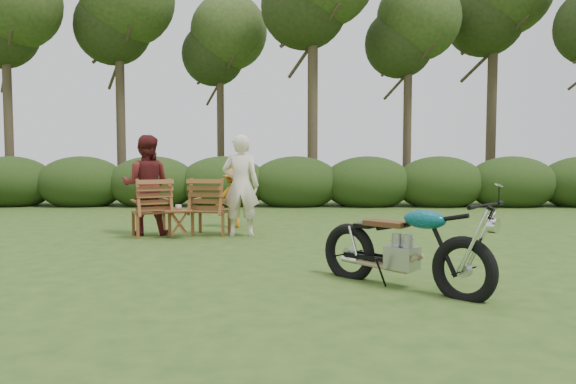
{
  "coord_description": "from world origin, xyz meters",
  "views": [
    {
      "loc": [
        -0.03,
        -6.59,
        1.48
      ],
      "look_at": [
        -0.13,
        1.68,
        0.9
      ],
      "focal_mm": 35.0,
      "sensor_mm": 36.0,
      "label": 1
    }
  ],
  "objects_px": {
    "motorcycle": "(402,287)",
    "lawn_chair_left": "(152,236)",
    "adult_a": "(241,236)",
    "cup": "(178,207)",
    "lawn_chair_right": "(211,235)",
    "side_table": "(179,224)",
    "child": "(234,227)",
    "adult_b": "(147,234)"
  },
  "relations": [
    {
      "from": "motorcycle",
      "to": "lawn_chair_left",
      "type": "height_order",
      "value": "motorcycle"
    },
    {
      "from": "adult_a",
      "to": "cup",
      "type": "bearing_deg",
      "value": 10.15
    },
    {
      "from": "lawn_chair_right",
      "to": "side_table",
      "type": "xyz_separation_m",
      "value": [
        -0.51,
        -0.39,
        0.25
      ]
    },
    {
      "from": "child",
      "to": "adult_b",
      "type": "bearing_deg",
      "value": 21.21
    },
    {
      "from": "lawn_chair_left",
      "to": "adult_a",
      "type": "xyz_separation_m",
      "value": [
        1.6,
        0.02,
        0.0
      ]
    },
    {
      "from": "lawn_chair_left",
      "to": "side_table",
      "type": "relative_size",
      "value": 2.06
    },
    {
      "from": "lawn_chair_right",
      "to": "adult_b",
      "type": "xyz_separation_m",
      "value": [
        -1.17,
        0.0,
        0.0
      ]
    },
    {
      "from": "side_table",
      "to": "child",
      "type": "distance_m",
      "value": 1.62
    },
    {
      "from": "lawn_chair_left",
      "to": "lawn_chair_right",
      "type": "bearing_deg",
      "value": 164.67
    },
    {
      "from": "lawn_chair_left",
      "to": "child",
      "type": "relative_size",
      "value": 0.87
    },
    {
      "from": "adult_b",
      "to": "adult_a",
      "type": "bearing_deg",
      "value": 170.58
    },
    {
      "from": "lawn_chair_right",
      "to": "cup",
      "type": "distance_m",
      "value": 0.83
    },
    {
      "from": "lawn_chair_right",
      "to": "child",
      "type": "bearing_deg",
      "value": -100.21
    },
    {
      "from": "child",
      "to": "lawn_chair_right",
      "type": "bearing_deg",
      "value": 60.19
    },
    {
      "from": "side_table",
      "to": "adult_a",
      "type": "relative_size",
      "value": 0.27
    },
    {
      "from": "motorcycle",
      "to": "side_table",
      "type": "distance_m",
      "value": 4.8
    },
    {
      "from": "adult_b",
      "to": "child",
      "type": "bearing_deg",
      "value": -150.24
    },
    {
      "from": "lawn_chair_left",
      "to": "cup",
      "type": "xyz_separation_m",
      "value": [
        0.53,
        -0.18,
        0.54
      ]
    },
    {
      "from": "lawn_chair_right",
      "to": "child",
      "type": "xyz_separation_m",
      "value": [
        0.31,
        0.99,
        0.0
      ]
    },
    {
      "from": "motorcycle",
      "to": "adult_b",
      "type": "distance_m",
      "value": 5.53
    },
    {
      "from": "side_table",
      "to": "adult_b",
      "type": "xyz_separation_m",
      "value": [
        -0.67,
        0.39,
        -0.25
      ]
    },
    {
      "from": "side_table",
      "to": "adult_b",
      "type": "distance_m",
      "value": 0.81
    },
    {
      "from": "lawn_chair_right",
      "to": "adult_a",
      "type": "xyz_separation_m",
      "value": [
        0.55,
        -0.16,
        0.0
      ]
    },
    {
      "from": "side_table",
      "to": "cup",
      "type": "bearing_deg",
      "value": 113.39
    },
    {
      "from": "lawn_chair_right",
      "to": "lawn_chair_left",
      "type": "xyz_separation_m",
      "value": [
        -1.04,
        -0.18,
        0.0
      ]
    },
    {
      "from": "lawn_chair_left",
      "to": "child",
      "type": "distance_m",
      "value": 1.79
    },
    {
      "from": "cup",
      "to": "child",
      "type": "height_order",
      "value": "child"
    },
    {
      "from": "cup",
      "to": "adult_a",
      "type": "bearing_deg",
      "value": 10.3
    },
    {
      "from": "lawn_chair_right",
      "to": "side_table",
      "type": "distance_m",
      "value": 0.68
    },
    {
      "from": "motorcycle",
      "to": "adult_a",
      "type": "xyz_separation_m",
      "value": [
        -2.13,
        3.8,
        0.0
      ]
    },
    {
      "from": "lawn_chair_left",
      "to": "adult_b",
      "type": "bearing_deg",
      "value": -79.52
    },
    {
      "from": "cup",
      "to": "adult_b",
      "type": "xyz_separation_m",
      "value": [
        -0.66,
        0.36,
        -0.54
      ]
    },
    {
      "from": "adult_a",
      "to": "child",
      "type": "bearing_deg",
      "value": -78.11
    },
    {
      "from": "lawn_chair_left",
      "to": "motorcycle",
      "type": "bearing_deg",
      "value": 109.43
    },
    {
      "from": "adult_b",
      "to": "child",
      "type": "xyz_separation_m",
      "value": [
        1.48,
        0.99,
        0.0
      ]
    },
    {
      "from": "side_table",
      "to": "child",
      "type": "xyz_separation_m",
      "value": [
        0.81,
        1.38,
        -0.25
      ]
    },
    {
      "from": "motorcycle",
      "to": "child",
      "type": "height_order",
      "value": "child"
    },
    {
      "from": "lawn_chair_right",
      "to": "adult_b",
      "type": "bearing_deg",
      "value": 7.01
    },
    {
      "from": "adult_a",
      "to": "adult_b",
      "type": "distance_m",
      "value": 1.73
    },
    {
      "from": "lawn_chair_right",
      "to": "side_table",
      "type": "height_order",
      "value": "lawn_chair_right"
    },
    {
      "from": "lawn_chair_left",
      "to": "adult_a",
      "type": "bearing_deg",
      "value": 155.47
    },
    {
      "from": "lawn_chair_left",
      "to": "cup",
      "type": "height_order",
      "value": "cup"
    }
  ]
}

